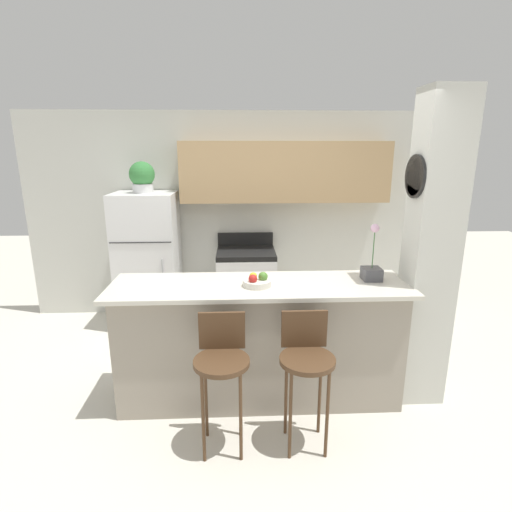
{
  "coord_description": "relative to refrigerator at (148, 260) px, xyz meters",
  "views": [
    {
      "loc": [
        -0.17,
        -3.07,
        2.1
      ],
      "look_at": [
        0.0,
        0.68,
        1.09
      ],
      "focal_mm": 28.0,
      "sensor_mm": 36.0,
      "label": 1
    }
  ],
  "objects": [
    {
      "name": "ground_plane",
      "position": [
        1.26,
        -1.62,
        -0.81
      ],
      "size": [
        14.0,
        14.0,
        0.0
      ],
      "primitive_type": "plane",
      "color": "beige"
    },
    {
      "name": "wall_back",
      "position": [
        1.42,
        0.29,
        0.69
      ],
      "size": [
        5.6,
        0.38,
        2.55
      ],
      "color": "silver",
      "rests_on": "ground_plane"
    },
    {
      "name": "pillar_right",
      "position": [
        2.64,
        -1.64,
        0.48
      ],
      "size": [
        0.38,
        0.33,
        2.55
      ],
      "color": "silver",
      "rests_on": "ground_plane"
    },
    {
      "name": "counter_bar",
      "position": [
        1.26,
        -1.62,
        -0.28
      ],
      "size": [
        2.44,
        0.68,
        1.04
      ],
      "color": "gray",
      "rests_on": "ground_plane"
    },
    {
      "name": "refrigerator",
      "position": [
        0.0,
        0.0,
        0.0
      ],
      "size": [
        0.72,
        0.64,
        1.61
      ],
      "color": "white",
      "rests_on": "ground_plane"
    },
    {
      "name": "stove_range",
      "position": [
        1.18,
        0.01,
        -0.35
      ],
      "size": [
        0.7,
        0.64,
        1.07
      ],
      "color": "white",
      "rests_on": "ground_plane"
    },
    {
      "name": "bar_stool_left",
      "position": [
        0.96,
        -2.18,
        -0.14
      ],
      "size": [
        0.39,
        0.39,
        0.99
      ],
      "color": "#4C331E",
      "rests_on": "ground_plane"
    },
    {
      "name": "bar_stool_right",
      "position": [
        1.56,
        -2.18,
        -0.14
      ],
      "size": [
        0.39,
        0.39,
        0.99
      ],
      "color": "#4C331E",
      "rests_on": "ground_plane"
    },
    {
      "name": "potted_plant_on_fridge",
      "position": [
        -0.0,
        0.0,
        0.99
      ],
      "size": [
        0.29,
        0.29,
        0.35
      ],
      "color": "silver",
      "rests_on": "refrigerator"
    },
    {
      "name": "orchid_vase",
      "position": [
        2.2,
        -1.55,
        0.33
      ],
      "size": [
        0.15,
        0.15,
        0.48
      ],
      "color": "#4C4C51",
      "rests_on": "counter_bar"
    },
    {
      "name": "fruit_bowl",
      "position": [
        1.23,
        -1.66,
        0.27
      ],
      "size": [
        0.23,
        0.23,
        0.11
      ],
      "color": "silver",
      "rests_on": "counter_bar"
    }
  ]
}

